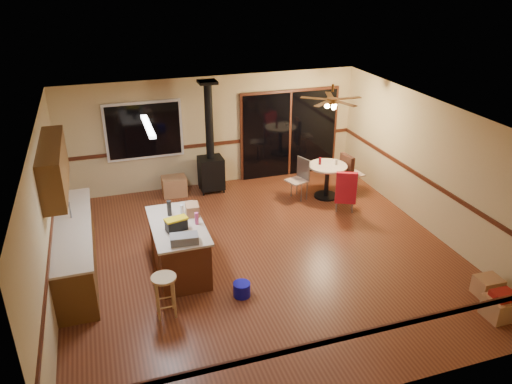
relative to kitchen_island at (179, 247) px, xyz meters
name	(u,v)px	position (x,y,z in m)	size (l,w,h in m)	color
floor	(261,255)	(1.50, 0.00, -0.45)	(7.00, 7.00, 0.00)	#602E1A
ceiling	(262,119)	(1.50, 0.00, 2.15)	(7.00, 7.00, 0.00)	silver
wall_back	(214,132)	(1.50, 3.50, 0.85)	(7.00, 7.00, 0.00)	tan
wall_front	(360,314)	(1.50, -3.50, 0.85)	(7.00, 7.00, 0.00)	tan
wall_left	(46,221)	(-2.00, 0.00, 0.85)	(7.00, 7.00, 0.00)	tan
wall_right	(432,168)	(5.00, 0.00, 0.85)	(7.00, 7.00, 0.00)	tan
chair_rail	(261,207)	(1.50, 0.00, 0.55)	(7.00, 7.00, 0.08)	#421C10
window	(144,131)	(-0.10, 3.45, 1.05)	(1.72, 0.10, 1.32)	black
sliding_door	(290,134)	(3.40, 3.45, 0.60)	(2.52, 0.10, 2.10)	black
lower_cabinets	(76,250)	(-1.70, 0.50, -0.02)	(0.60, 3.00, 0.86)	#5B3717
countertop	(71,227)	(-1.70, 0.50, 0.43)	(0.64, 3.04, 0.04)	#C6B19A
upper_cabinets	(54,167)	(-1.83, 0.70, 1.45)	(0.35, 2.00, 0.80)	#5B3717
kitchen_island	(179,247)	(0.00, 0.00, 0.00)	(0.88, 1.68, 0.90)	#522614
wood_stove	(211,162)	(1.30, 3.05, 0.28)	(0.55, 0.50, 2.52)	black
ceiling_fan	(332,102)	(3.72, 1.91, 1.76)	(0.24, 0.24, 0.55)	brown
fluorescent_strip	(148,126)	(-0.30, 0.30, 2.11)	(0.10, 1.20, 0.04)	white
toolbox_grey	(184,239)	(0.00, -0.64, 0.52)	(0.44, 0.24, 0.14)	slate
toolbox_black	(176,225)	(-0.04, -0.19, 0.54)	(0.34, 0.18, 0.19)	black
toolbox_yellow_lid	(176,219)	(-0.04, -0.19, 0.65)	(0.37, 0.19, 0.03)	gold
box_on_island	(192,209)	(0.32, 0.27, 0.55)	(0.22, 0.30, 0.20)	#9F6E47
bottle_dark	(169,208)	(-0.06, 0.36, 0.59)	(0.08, 0.08, 0.28)	black
bottle_pink	(197,218)	(0.32, -0.10, 0.55)	(0.07, 0.07, 0.21)	#D84C8C
bottle_white	(182,209)	(0.15, 0.36, 0.53)	(0.06, 0.06, 0.17)	white
bar_stool	(165,296)	(-0.42, -1.17, -0.11)	(0.38, 0.38, 0.69)	tan
blue_bucket	(242,289)	(0.81, -1.07, -0.34)	(0.28, 0.28, 0.23)	#0D0CB0
dining_table	(327,175)	(3.72, 1.91, 0.08)	(0.87, 0.87, 0.78)	black
glass_red	(320,161)	(3.57, 2.01, 0.41)	(0.06, 0.06, 0.16)	#590C14
glass_cream	(336,162)	(3.90, 1.86, 0.39)	(0.06, 0.06, 0.13)	beige
chair_left	(300,174)	(3.12, 2.05, 0.14)	(0.51, 0.51, 0.51)	tan
chair_near	(346,188)	(3.74, 1.05, 0.14)	(0.58, 0.60, 0.70)	tan
chair_right	(347,170)	(4.24, 1.94, 0.14)	(0.51, 0.48, 0.70)	tan
box_under_window	(174,186)	(0.43, 3.10, -0.23)	(0.55, 0.44, 0.44)	#9F6E47
box_corner_a	(501,307)	(4.39, -2.80, -0.28)	(0.46, 0.39, 0.35)	#9F6E47
box_corner_b	(488,286)	(4.60, -2.28, -0.29)	(0.39, 0.34, 0.32)	#9F6E47
box_small_red	(504,295)	(4.39, -2.80, -0.06)	(0.34, 0.28, 0.09)	maroon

